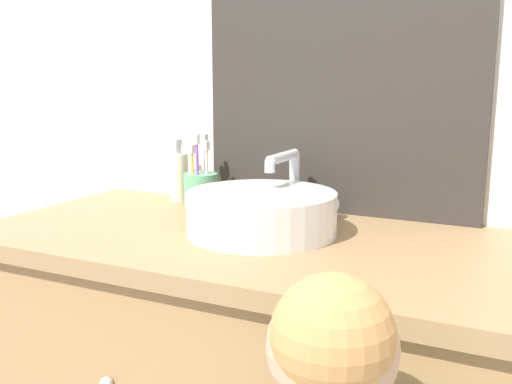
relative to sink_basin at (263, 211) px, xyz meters
The scene contains 4 objects.
wall_back 0.52m from the sink_basin, 56.16° to the left, with size 3.20×0.18×2.50m.
sink_basin is the anchor object (origin of this frame).
toothbrush_holder 0.28m from the sink_basin, 147.61° to the left, with size 0.08×0.08×0.18m.
soap_dispenser 0.38m from the sink_basin, 149.47° to the left, with size 0.05×0.05×0.16m.
Camera 1 is at (0.32, -0.68, 1.13)m, focal length 40.00 mm.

